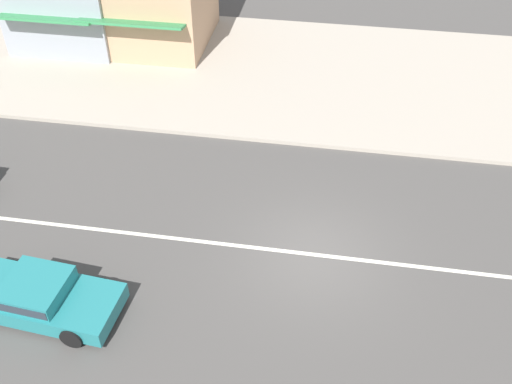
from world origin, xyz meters
name	(u,v)px	position (x,y,z in m)	size (l,w,h in m)	color
ground_plane	(314,255)	(0.00, 0.00, 0.00)	(160.00, 160.00, 0.00)	#4C4947
lane_centre_stripe	(314,255)	(0.00, 0.00, 0.00)	(50.40, 0.14, 0.01)	silver
kerb_strip	(335,77)	(0.00, 10.27, 0.07)	(68.00, 10.00, 0.15)	#ADA393
sedan_teal_3	(39,296)	(-6.94, -3.12, 0.53)	(4.39, 2.14, 1.06)	teal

